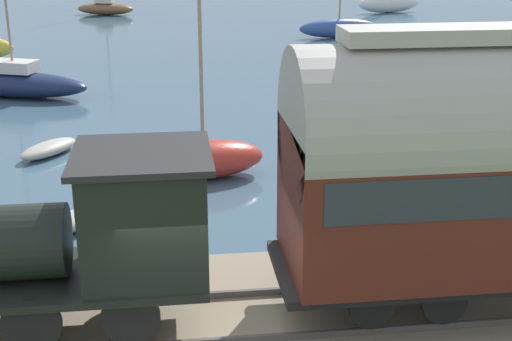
% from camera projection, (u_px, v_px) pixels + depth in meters
% --- Properties ---
extents(harbor_water, '(80.00, 80.00, 0.01)m').
position_uv_depth(harbor_water, '(171.00, 19.00, 52.08)').
color(harbor_water, '#426075').
rests_on(harbor_water, ground).
extents(rail_embankment, '(4.98, 56.00, 0.47)m').
position_uv_depth(rail_embankment, '(203.00, 330.00, 11.92)').
color(rail_embankment, gray).
rests_on(rail_embankment, ground).
extents(steam_locomotive, '(2.08, 5.94, 3.09)m').
position_uv_depth(steam_locomotive, '(62.00, 235.00, 11.05)').
color(steam_locomotive, black).
rests_on(steam_locomotive, rail_embankment).
extents(sailboat_navy, '(3.91, 6.50, 5.72)m').
position_uv_depth(sailboat_navy, '(15.00, 82.00, 28.59)').
color(sailboat_navy, '#192347').
rests_on(sailboat_navy, harbor_water).
extents(sailboat_white, '(2.50, 5.53, 9.32)m').
position_uv_depth(sailboat_white, '(389.00, 3.00, 55.50)').
color(sailboat_white, white).
rests_on(sailboat_white, harbor_water).
extents(sailboat_brown, '(2.74, 4.66, 7.93)m').
position_uv_depth(sailboat_brown, '(105.00, 8.00, 54.15)').
color(sailboat_brown, brown).
rests_on(sailboat_brown, harbor_water).
extents(sailboat_red, '(1.93, 3.55, 7.49)m').
position_uv_depth(sailboat_red, '(203.00, 158.00, 19.41)').
color(sailboat_red, '#B72D23').
rests_on(sailboat_red, harbor_water).
extents(sailboat_blue, '(1.53, 5.07, 7.72)m').
position_uv_depth(sailboat_blue, '(339.00, 28.00, 43.32)').
color(sailboat_blue, '#335199').
rests_on(sailboat_blue, harbor_water).
extents(rowboat_mid_harbor, '(2.23, 1.92, 0.41)m').
position_uv_depth(rowboat_mid_harbor, '(49.00, 149.00, 21.39)').
color(rowboat_mid_harbor, '#B7B2A3').
rests_on(rowboat_mid_harbor, harbor_water).
extents(rowboat_near_shore, '(2.00, 2.58, 0.39)m').
position_uv_depth(rowboat_near_shore, '(75.00, 221.00, 16.24)').
color(rowboat_near_shore, '#B7B2A3').
rests_on(rowboat_near_shore, harbor_water).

